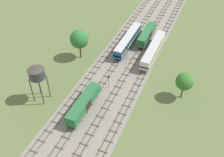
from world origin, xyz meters
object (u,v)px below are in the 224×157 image
Objects in this scene: freight_boxcar_left_nearest at (84,104)px; water_tower at (37,73)px; diesel_railcar_left_mid at (128,40)px; signal_post_mid at (144,49)px; signal_post_nearest at (127,51)px; signal_post_near at (109,80)px; diesel_railcar_centre_near at (153,49)px; freight_boxcar_centre_left_midfar at (147,34)px.

water_tower is at bearing -177.15° from freight_boxcar_left_nearest.
diesel_railcar_left_mid is at bearing 90.01° from freight_boxcar_left_nearest.
diesel_railcar_left_mid reaches higher than freight_boxcar_left_nearest.
signal_post_nearest is at bearing -153.39° from signal_post_mid.
diesel_railcar_left_mid is 1.95× the size of water_tower.
freight_boxcar_left_nearest is at bearing -102.88° from signal_post_near.
water_tower is at bearing -110.49° from diesel_railcar_left_mid.
freight_boxcar_left_nearest is at bearing -95.42° from signal_post_nearest.
freight_boxcar_left_nearest is 0.68× the size of diesel_railcar_centre_near.
signal_post_near reaches higher than freight_boxcar_left_nearest.
water_tower is (-12.38, -0.62, 6.40)m from freight_boxcar_left_nearest.
freight_boxcar_centre_left_midfar is 43.28m from water_tower.
signal_post_nearest is at bearing 84.58° from freight_boxcar_left_nearest.
signal_post_mid is (2.37, -11.26, 1.23)m from freight_boxcar_centre_left_midfar.
freight_boxcar_left_nearest is 25.10m from signal_post_nearest.
freight_boxcar_centre_left_midfar is (4.75, 38.61, 0.00)m from freight_boxcar_left_nearest.
diesel_railcar_left_mid is (-0.01, 32.49, 0.15)m from freight_boxcar_left_nearest.
diesel_railcar_centre_near is 1.95× the size of water_tower.
freight_boxcar_left_nearest is 0.68× the size of diesel_railcar_left_mid.
diesel_railcar_left_mid is at bearing -127.82° from freight_boxcar_centre_left_midfar.
signal_post_near is (14.75, 10.97, -5.87)m from water_tower.
diesel_railcar_centre_near is (9.49, 30.28, 0.15)m from freight_boxcar_left_nearest.
signal_post_nearest is (2.37, 24.97, 0.82)m from freight_boxcar_left_nearest.
signal_post_mid reaches higher than freight_boxcar_left_nearest.
freight_boxcar_left_nearest is 28.29m from signal_post_mid.
water_tower reaches higher than diesel_railcar_left_mid.
freight_boxcar_centre_left_midfar is at bearing 66.41° from water_tower.
signal_post_nearest is 0.88× the size of signal_post_mid.
diesel_railcar_centre_near is 9.59m from freight_boxcar_centre_left_midfar.
freight_boxcar_left_nearest is 1.33× the size of water_tower.
freight_boxcar_left_nearest is at bearing -89.99° from diesel_railcar_left_mid.
freight_boxcar_centre_left_midfar is (-4.74, 8.33, -0.15)m from diesel_railcar_centre_near.
freight_boxcar_left_nearest is 2.40× the size of signal_post_mid.
diesel_railcar_left_mid is 8.85m from signal_post_mid.
water_tower reaches higher than freight_boxcar_centre_left_midfar.
diesel_railcar_centre_near is at bearing 72.60° from freight_boxcar_left_nearest.
diesel_railcar_centre_near is at bearing -13.08° from diesel_railcar_left_mid.
signal_post_nearest is at bearing 60.05° from water_tower.
water_tower reaches higher than signal_post_near.
water_tower is 1.81× the size of signal_post_mid.
diesel_railcar_centre_near is 1.00× the size of diesel_railcar_left_mid.
freight_boxcar_left_nearest is 10.64m from signal_post_near.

